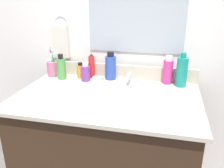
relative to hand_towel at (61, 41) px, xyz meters
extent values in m
cube|color=#382316|center=(0.40, -0.33, -0.62)|extent=(0.96, 0.58, 0.76)
cube|color=beige|center=(0.40, -0.33, -0.23)|extent=(1.00, 0.63, 0.02)
cube|color=beige|center=(0.40, -0.02, -0.17)|extent=(1.00, 0.02, 0.09)
cube|color=white|center=(0.40, 0.04, -0.35)|extent=(2.10, 0.04, 1.30)
cube|color=#B2BCC6|center=(0.50, 0.02, 0.23)|extent=(0.60, 0.01, 0.56)
torus|color=silver|center=(0.00, 0.02, 0.12)|extent=(0.10, 0.01, 0.10)
cube|color=silver|center=(0.00, 0.00, 0.00)|extent=(0.11, 0.04, 0.22)
torus|color=white|center=(0.50, -0.34, -0.22)|extent=(0.33, 0.33, 0.02)
ellipsoid|color=white|center=(0.50, -0.34, -0.26)|extent=(0.29, 0.29, 0.11)
cylinder|color=#B2B5BA|center=(0.50, -0.34, -0.29)|extent=(0.04, 0.04, 0.01)
cube|color=silver|center=(0.50, -0.14, -0.21)|extent=(0.16, 0.05, 0.01)
cylinder|color=silver|center=(0.50, -0.14, -0.18)|extent=(0.02, 0.02, 0.06)
cylinder|color=silver|center=(0.50, -0.17, -0.15)|extent=(0.02, 0.09, 0.02)
cylinder|color=silver|center=(0.44, -0.14, -0.19)|extent=(0.03, 0.03, 0.04)
cylinder|color=silver|center=(0.55, -0.14, -0.19)|extent=(0.03, 0.03, 0.04)
cylinder|color=teal|center=(0.80, -0.08, -0.13)|extent=(0.07, 0.07, 0.18)
cylinder|color=teal|center=(0.80, -0.08, -0.03)|extent=(0.03, 0.03, 0.03)
cylinder|color=#4C9E4C|center=(0.05, -0.12, -0.15)|extent=(0.06, 0.06, 0.13)
cylinder|color=black|center=(0.05, -0.12, -0.07)|extent=(0.03, 0.03, 0.03)
cylinder|color=gold|center=(0.16, -0.08, -0.18)|extent=(0.04, 0.04, 0.08)
cylinder|color=black|center=(0.16, -0.08, -0.13)|extent=(0.03, 0.03, 0.02)
cylinder|color=#D8338C|center=(0.72, -0.05, -0.15)|extent=(0.06, 0.06, 0.14)
cylinder|color=white|center=(0.72, -0.05, -0.06)|extent=(0.04, 0.04, 0.03)
cylinder|color=#2D4CB2|center=(0.36, -0.06, -0.15)|extent=(0.07, 0.07, 0.15)
cylinder|color=black|center=(0.36, -0.06, -0.06)|extent=(0.04, 0.04, 0.03)
cylinder|color=red|center=(0.23, -0.06, -0.15)|extent=(0.04, 0.04, 0.14)
cone|color=black|center=(0.23, -0.06, -0.07)|extent=(0.03, 0.03, 0.02)
cylinder|color=#7A3899|center=(0.21, -0.12, -0.17)|extent=(0.06, 0.06, 0.10)
cylinder|color=white|center=(0.21, -0.12, -0.12)|extent=(0.03, 0.03, 0.01)
cylinder|color=#D16693|center=(-0.04, -0.08, -0.17)|extent=(0.08, 0.08, 0.10)
cylinder|color=#26B2B2|center=(-0.02, -0.08, -0.13)|extent=(0.05, 0.02, 0.16)
cube|color=white|center=(0.00, -0.09, -0.06)|extent=(0.01, 0.02, 0.01)
cylinder|color=#B23FBF|center=(-0.03, -0.07, -0.13)|extent=(0.02, 0.04, 0.16)
cube|color=white|center=(-0.02, -0.05, -0.06)|extent=(0.01, 0.02, 0.01)
cylinder|color=blue|center=(-0.03, -0.07, -0.13)|extent=(0.01, 0.04, 0.16)
cube|color=white|center=(-0.03, -0.05, -0.06)|extent=(0.01, 0.02, 0.01)
cylinder|color=#D8333F|center=(-0.02, -0.07, -0.12)|extent=(0.04, 0.04, 0.17)
cube|color=white|center=(-0.01, -0.06, -0.05)|extent=(0.01, 0.02, 0.01)
cylinder|color=white|center=(-0.04, -0.09, -0.12)|extent=(0.02, 0.04, 0.19)
cube|color=white|center=(-0.05, -0.11, -0.03)|extent=(0.01, 0.02, 0.01)
cylinder|color=green|center=(-0.03, -0.09, -0.12)|extent=(0.04, 0.05, 0.18)
cube|color=white|center=(-0.01, -0.11, -0.04)|extent=(0.01, 0.02, 0.01)
cube|color=white|center=(0.29, -0.11, -0.21)|extent=(0.06, 0.04, 0.02)
camera|label=1|loc=(0.70, -1.49, 0.30)|focal=38.45mm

